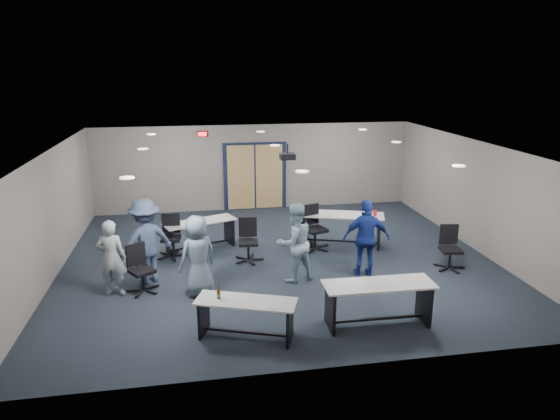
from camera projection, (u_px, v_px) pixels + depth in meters
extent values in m
plane|color=#1B232C|center=(279.00, 260.00, 11.93)|extent=(10.00, 10.00, 0.00)
cube|color=gray|center=(255.00, 167.00, 15.81)|extent=(10.00, 0.04, 2.70)
cube|color=gray|center=(330.00, 288.00, 7.30)|extent=(10.00, 0.04, 2.70)
cube|color=gray|center=(50.00, 216.00, 10.73)|extent=(0.04, 9.00, 2.70)
cube|color=gray|center=(477.00, 196.00, 12.37)|extent=(0.04, 9.00, 2.70)
cube|color=white|center=(279.00, 147.00, 11.17)|extent=(10.00, 9.00, 0.04)
cube|color=#101932|center=(255.00, 177.00, 15.87)|extent=(2.00, 0.06, 2.20)
cube|color=#A87F4D|center=(241.00, 177.00, 15.77)|extent=(0.85, 0.04, 2.05)
cube|color=#A87F4D|center=(269.00, 176.00, 15.92)|extent=(0.85, 0.04, 2.05)
cube|color=black|center=(202.00, 134.00, 15.19)|extent=(0.32, 0.05, 0.18)
cube|color=#FF0C0C|center=(202.00, 134.00, 15.16)|extent=(0.26, 0.02, 0.12)
cylinder|color=black|center=(288.00, 149.00, 11.73)|extent=(0.04, 0.04, 0.24)
cube|color=black|center=(287.00, 156.00, 11.78)|extent=(0.35, 0.30, 0.14)
cylinder|color=black|center=(289.00, 158.00, 11.64)|extent=(0.08, 0.03, 0.08)
cube|color=beige|center=(246.00, 301.00, 8.36)|extent=(1.78, 1.11, 0.03)
cube|color=black|center=(204.00, 316.00, 8.58)|extent=(0.22, 0.50, 0.66)
cube|color=black|center=(290.00, 324.00, 8.33)|extent=(0.22, 0.50, 0.66)
cube|color=black|center=(246.00, 332.00, 8.52)|extent=(1.43, 0.56, 0.04)
cube|color=beige|center=(379.00, 284.00, 8.75)|extent=(1.97, 0.69, 0.03)
cube|color=black|center=(330.00, 308.00, 8.74)|extent=(0.07, 0.60, 0.76)
cube|color=black|center=(424.00, 301.00, 8.99)|extent=(0.07, 0.60, 0.76)
cube|color=black|center=(377.00, 319.00, 8.94)|extent=(1.74, 0.09, 0.04)
cube|color=beige|center=(200.00, 222.00, 12.44)|extent=(1.89, 1.21, 0.03)
cube|color=black|center=(170.00, 241.00, 12.15)|extent=(0.24, 0.53, 0.70)
cube|color=black|center=(229.00, 230.00, 12.94)|extent=(0.24, 0.53, 0.70)
cube|color=black|center=(201.00, 245.00, 12.61)|extent=(1.51, 0.62, 0.04)
cube|color=beige|center=(343.00, 215.00, 12.66)|extent=(2.17, 1.29, 0.03)
cube|color=black|center=(307.00, 229.00, 12.91)|extent=(0.25, 0.61, 0.80)
cube|color=black|center=(379.00, 232.00, 12.65)|extent=(0.25, 0.61, 0.80)
cube|color=black|center=(342.00, 241.00, 12.86)|extent=(1.75, 0.62, 0.05)
cylinder|color=#B11719|center=(375.00, 213.00, 12.53)|extent=(0.09, 0.09, 0.14)
imported|color=#99A4A7|center=(112.00, 258.00, 9.91)|extent=(0.63, 0.47, 1.58)
imported|color=slate|center=(198.00, 256.00, 9.94)|extent=(0.96, 0.86, 1.65)
imported|color=#98B6C9|center=(295.00, 243.00, 10.57)|extent=(1.00, 0.89, 1.72)
imported|color=navy|center=(366.00, 238.00, 10.82)|extent=(1.05, 0.54, 1.73)
imported|color=#374363|center=(146.00, 241.00, 10.49)|extent=(1.36, 1.15, 1.83)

